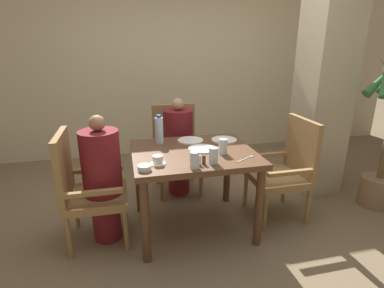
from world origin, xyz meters
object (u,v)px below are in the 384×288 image
object	(u,v)px
plate_main_right	(202,149)
plate_dessert_center	(224,140)
glass_tall_mid	(195,160)
bowl_small	(144,168)
water_bottle	(159,130)
glass_tall_far	(213,156)
chair_right_side	(286,167)
chair_far_side	(176,146)
glass_tall_near	(223,146)
teacup_with_saucer	(158,160)
diner_in_left_chair	(103,178)
diner_in_far_chair	(178,146)
chair_left_side	(85,186)
plate_main_left	(191,140)

from	to	relation	value
plate_main_right	plate_dessert_center	distance (m)	0.35
glass_tall_mid	bowl_small	bearing A→B (deg)	172.64
plate_main_right	plate_dessert_center	size ratio (longest dim) A/B	1.00
plate_main_right	glass_tall_mid	xyz separation A→B (m)	(-0.17, -0.40, 0.06)
water_bottle	glass_tall_far	bearing A→B (deg)	-60.70
chair_right_side	water_bottle	xyz separation A→B (m)	(-1.19, 0.29, 0.36)
chair_far_side	glass_tall_near	distance (m)	1.05
chair_right_side	plate_dessert_center	world-z (taller)	chair_right_side
chair_right_side	teacup_with_saucer	world-z (taller)	chair_right_side
plate_main_right	diner_in_left_chair	bearing A→B (deg)	-178.46
plate_main_right	water_bottle	size ratio (longest dim) A/B	0.91
chair_far_side	bowl_small	world-z (taller)	chair_far_side
glass_tall_near	glass_tall_mid	bearing A→B (deg)	-140.67
diner_in_left_chair	plate_dessert_center	xyz separation A→B (m)	(1.14, 0.23, 0.19)
diner_in_far_chair	glass_tall_mid	world-z (taller)	diner_in_far_chair
chair_left_side	chair_far_side	bearing A→B (deg)	42.56
chair_left_side	chair_far_side	distance (m)	1.26
glass_tall_near	water_bottle	bearing A→B (deg)	139.46
plate_main_left	chair_left_side	bearing A→B (deg)	-163.45
water_bottle	diner_in_far_chair	bearing A→B (deg)	57.93
water_bottle	plate_main_left	bearing A→B (deg)	-0.98
glass_tall_near	plate_main_left	bearing A→B (deg)	114.58
chair_far_side	plate_main_right	size ratio (longest dim) A/B	3.99
diner_in_far_chair	plate_main_left	size ratio (longest dim) A/B	4.46
glass_tall_far	glass_tall_near	bearing A→B (deg)	53.21
plate_main_right	plate_dessert_center	bearing A→B (deg)	37.02
chair_right_side	bowl_small	bearing A→B (deg)	-166.56
bowl_small	glass_tall_mid	distance (m)	0.38
chair_left_side	diner_in_far_chair	xyz separation A→B (m)	(0.93, 0.70, 0.05)
chair_right_side	water_bottle	bearing A→B (deg)	166.09
plate_main_right	glass_tall_far	size ratio (longest dim) A/B	1.90
diner_in_far_chair	chair_far_side	bearing A→B (deg)	90.00
chair_left_side	water_bottle	bearing A→B (deg)	23.61
glass_tall_far	plate_main_right	bearing A→B (deg)	89.74
chair_right_side	chair_left_side	bearing A→B (deg)	180.00
glass_tall_near	diner_in_left_chair	bearing A→B (deg)	173.03
chair_left_side	bowl_small	distance (m)	0.64
plate_main_right	teacup_with_saucer	distance (m)	0.50
plate_main_right	diner_in_far_chair	bearing A→B (deg)	97.33
chair_far_side	water_bottle	size ratio (longest dim) A/B	3.62
plate_dessert_center	glass_tall_mid	world-z (taller)	glass_tall_mid
plate_dessert_center	teacup_with_saucer	xyz separation A→B (m)	(-0.70, -0.46, 0.02)
glass_tall_far	glass_tall_mid	bearing A→B (deg)	-159.99
chair_left_side	glass_tall_near	xyz separation A→B (m)	(1.16, -0.12, 0.30)
chair_far_side	plate_main_left	size ratio (longest dim) A/B	3.99
plate_main_left	water_bottle	xyz separation A→B (m)	(-0.30, 0.01, 0.12)
plate_main_right	bowl_small	distance (m)	0.64
diner_in_left_chair	water_bottle	xyz separation A→B (m)	(0.52, 0.29, 0.31)
water_bottle	plate_main_right	bearing A→B (deg)	-38.14
chair_left_side	diner_in_left_chair	xyz separation A→B (m)	(0.15, 0.00, 0.06)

